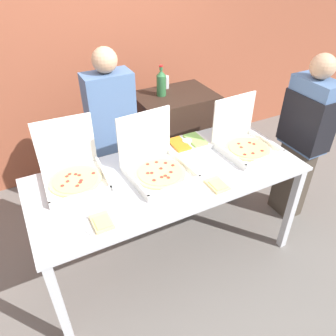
{
  "coord_description": "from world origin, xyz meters",
  "views": [
    {
      "loc": [
        -0.92,
        -1.77,
        2.38
      ],
      "look_at": [
        0.0,
        0.0,
        0.95
      ],
      "focal_mm": 35.0,
      "sensor_mm": 36.0,
      "label": 1
    }
  ],
  "objects_px": {
    "pizza_box_far_left": "(156,164)",
    "veggie_tray": "(187,144)",
    "paper_plate_front_left": "(217,185)",
    "soda_bottle": "(161,83)",
    "soda_can_silver": "(166,82)",
    "person_guest_plaid": "(113,139)",
    "person_server_vest": "(304,134)",
    "paper_plate_front_center": "(102,223)",
    "pizza_box_far_right": "(73,171)",
    "pizza_box_near_left": "(244,141)"
  },
  "relations": [
    {
      "from": "pizza_box_far_left",
      "to": "veggie_tray",
      "type": "xyz_separation_m",
      "value": [
        0.41,
        0.23,
        -0.06
      ]
    },
    {
      "from": "pizza_box_far_left",
      "to": "paper_plate_front_left",
      "type": "distance_m",
      "value": 0.48
    },
    {
      "from": "soda_bottle",
      "to": "soda_can_silver",
      "type": "relative_size",
      "value": 2.33
    },
    {
      "from": "person_guest_plaid",
      "to": "veggie_tray",
      "type": "bearing_deg",
      "value": 140.57
    },
    {
      "from": "soda_can_silver",
      "to": "pizza_box_far_left",
      "type": "bearing_deg",
      "value": -120.82
    },
    {
      "from": "soda_bottle",
      "to": "person_server_vest",
      "type": "distance_m",
      "value": 1.39
    },
    {
      "from": "pizza_box_far_left",
      "to": "soda_can_silver",
      "type": "height_order",
      "value": "pizza_box_far_left"
    },
    {
      "from": "paper_plate_front_center",
      "to": "paper_plate_front_left",
      "type": "bearing_deg",
      "value": -1.43
    },
    {
      "from": "paper_plate_front_center",
      "to": "veggie_tray",
      "type": "relative_size",
      "value": 0.61
    },
    {
      "from": "paper_plate_front_center",
      "to": "soda_can_silver",
      "type": "height_order",
      "value": "soda_can_silver"
    },
    {
      "from": "soda_can_silver",
      "to": "pizza_box_far_right",
      "type": "bearing_deg",
      "value": -146.13
    },
    {
      "from": "soda_can_silver",
      "to": "person_guest_plaid",
      "type": "relative_size",
      "value": 0.07
    },
    {
      "from": "soda_bottle",
      "to": "person_guest_plaid",
      "type": "bearing_deg",
      "value": -162.77
    },
    {
      "from": "pizza_box_far_right",
      "to": "veggie_tray",
      "type": "distance_m",
      "value": 0.98
    },
    {
      "from": "paper_plate_front_center",
      "to": "soda_can_silver",
      "type": "distance_m",
      "value": 1.75
    },
    {
      "from": "pizza_box_far_right",
      "to": "paper_plate_front_center",
      "type": "xyz_separation_m",
      "value": [
        0.04,
        -0.54,
        -0.06
      ]
    },
    {
      "from": "pizza_box_near_left",
      "to": "paper_plate_front_center",
      "type": "xyz_separation_m",
      "value": [
        -1.34,
        -0.3,
        -0.06
      ]
    },
    {
      "from": "pizza_box_far_left",
      "to": "paper_plate_front_left",
      "type": "relative_size",
      "value": 1.99
    },
    {
      "from": "pizza_box_far_left",
      "to": "pizza_box_near_left",
      "type": "bearing_deg",
      "value": -6.03
    },
    {
      "from": "pizza_box_far_left",
      "to": "paper_plate_front_center",
      "type": "relative_size",
      "value": 2.18
    },
    {
      "from": "pizza_box_near_left",
      "to": "paper_plate_front_left",
      "type": "height_order",
      "value": "pizza_box_near_left"
    },
    {
      "from": "pizza_box_near_left",
      "to": "pizza_box_far_right",
      "type": "distance_m",
      "value": 1.39
    },
    {
      "from": "pizza_box_near_left",
      "to": "veggie_tray",
      "type": "bearing_deg",
      "value": 143.72
    },
    {
      "from": "soda_bottle",
      "to": "paper_plate_front_left",
      "type": "bearing_deg",
      "value": -97.19
    },
    {
      "from": "pizza_box_far_left",
      "to": "soda_can_silver",
      "type": "xyz_separation_m",
      "value": [
        0.58,
        0.98,
        0.21
      ]
    },
    {
      "from": "person_guest_plaid",
      "to": "person_server_vest",
      "type": "distance_m",
      "value": 1.72
    },
    {
      "from": "veggie_tray",
      "to": "soda_can_silver",
      "type": "xyz_separation_m",
      "value": [
        0.18,
        0.75,
        0.26
      ]
    },
    {
      "from": "pizza_box_far_right",
      "to": "paper_plate_front_left",
      "type": "relative_size",
      "value": 1.92
    },
    {
      "from": "paper_plate_front_center",
      "to": "person_guest_plaid",
      "type": "bearing_deg",
      "value": 66.71
    },
    {
      "from": "veggie_tray",
      "to": "soda_can_silver",
      "type": "distance_m",
      "value": 0.81
    },
    {
      "from": "pizza_box_far_left",
      "to": "paper_plate_front_left",
      "type": "bearing_deg",
      "value": -52.5
    },
    {
      "from": "paper_plate_front_left",
      "to": "person_guest_plaid",
      "type": "height_order",
      "value": "person_guest_plaid"
    },
    {
      "from": "soda_bottle",
      "to": "soda_can_silver",
      "type": "xyz_separation_m",
      "value": [
        0.12,
        0.14,
        -0.06
      ]
    },
    {
      "from": "soda_bottle",
      "to": "soda_can_silver",
      "type": "distance_m",
      "value": 0.2
    },
    {
      "from": "pizza_box_far_left",
      "to": "veggie_tray",
      "type": "height_order",
      "value": "pizza_box_far_left"
    },
    {
      "from": "pizza_box_near_left",
      "to": "paper_plate_front_left",
      "type": "bearing_deg",
      "value": -149.17
    },
    {
      "from": "paper_plate_front_left",
      "to": "soda_can_silver",
      "type": "distance_m",
      "value": 1.39
    },
    {
      "from": "paper_plate_front_center",
      "to": "person_guest_plaid",
      "type": "relative_size",
      "value": 0.13
    },
    {
      "from": "person_guest_plaid",
      "to": "person_server_vest",
      "type": "xyz_separation_m",
      "value": [
        1.55,
        -0.75,
        0.03
      ]
    },
    {
      "from": "pizza_box_far_left",
      "to": "pizza_box_far_right",
      "type": "bearing_deg",
      "value": 156.7
    },
    {
      "from": "pizza_box_far_left",
      "to": "person_guest_plaid",
      "type": "relative_size",
      "value": 0.29
    },
    {
      "from": "veggie_tray",
      "to": "pizza_box_far_left",
      "type": "bearing_deg",
      "value": -150.29
    },
    {
      "from": "veggie_tray",
      "to": "soda_can_silver",
      "type": "height_order",
      "value": "soda_can_silver"
    },
    {
      "from": "pizza_box_far_right",
      "to": "soda_can_silver",
      "type": "distance_m",
      "value": 1.41
    },
    {
      "from": "paper_plate_front_center",
      "to": "person_server_vest",
      "type": "xyz_separation_m",
      "value": [
        1.98,
        0.24,
        0.0
      ]
    },
    {
      "from": "person_server_vest",
      "to": "pizza_box_near_left",
      "type": "bearing_deg",
      "value": 83.88
    },
    {
      "from": "pizza_box_far_right",
      "to": "veggie_tray",
      "type": "xyz_separation_m",
      "value": [
        0.98,
        0.03,
        -0.05
      ]
    },
    {
      "from": "pizza_box_far_right",
      "to": "person_server_vest",
      "type": "distance_m",
      "value": 2.03
    },
    {
      "from": "paper_plate_front_left",
      "to": "person_guest_plaid",
      "type": "relative_size",
      "value": 0.14
    },
    {
      "from": "veggie_tray",
      "to": "soda_bottle",
      "type": "bearing_deg",
      "value": 84.54
    }
  ]
}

